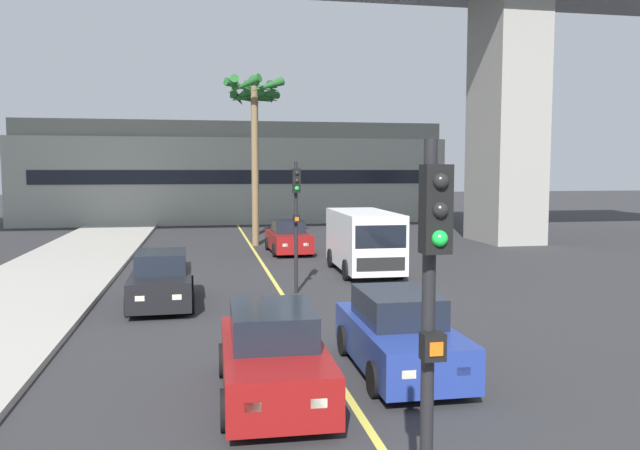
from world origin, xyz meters
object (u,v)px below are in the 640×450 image
car_queue_fourth (273,356)px  traffic_light_median_near (431,310)px  car_queue_third (162,281)px  palm_tree_near_median (255,117)px  traffic_light_median_far (296,209)px  palm_tree_mid_median (254,108)px  delivery_van (364,240)px  car_queue_second (288,238)px  car_queue_front (399,335)px

car_queue_fourth → traffic_light_median_near: size_ratio=0.98×
car_queue_third → traffic_light_median_near: 14.04m
palm_tree_near_median → traffic_light_median_far: bearing=-90.8°
palm_tree_near_median → palm_tree_mid_median: bearing=-95.2°
delivery_van → palm_tree_mid_median: size_ratio=0.60×
palm_tree_near_median → palm_tree_mid_median: size_ratio=1.00×
traffic_light_median_far → car_queue_third: bearing=-166.5°
car_queue_second → traffic_light_median_far: bearing=-96.2°
car_queue_third → traffic_light_median_far: size_ratio=0.98×
palm_tree_near_median → car_queue_front: bearing=-88.8°
palm_tree_mid_median → car_queue_front: bearing=-87.2°
car_queue_fourth → traffic_light_median_far: size_ratio=0.98×
car_queue_second → traffic_light_median_far: traffic_light_median_far is taller
traffic_light_median_far → palm_tree_near_median: 19.12m
traffic_light_median_near → traffic_light_median_far: same height
palm_tree_near_median → car_queue_second: bearing=-84.7°
palm_tree_near_median → car_queue_fourth: bearing=-94.2°
car_queue_third → traffic_light_median_far: traffic_light_median_far is taller
car_queue_second → car_queue_third: 12.08m
palm_tree_near_median → car_queue_third: bearing=-102.6°
traffic_light_median_far → car_queue_fourth: bearing=-101.0°
car_queue_fourth → delivery_van: (4.87, 12.60, 0.57)m
car_queue_third → palm_tree_near_median: (4.38, 19.60, 6.37)m
car_queue_third → car_queue_fourth: same height
car_queue_front → delivery_van: delivery_van is taller
car_queue_front → palm_tree_near_median: (-0.57, 26.69, 6.37)m
delivery_van → traffic_light_median_near: (-4.07, -18.08, 1.43)m
traffic_light_median_near → palm_tree_near_median: bearing=87.9°
delivery_van → traffic_light_median_far: traffic_light_median_far is taller
car_queue_front → traffic_light_median_near: size_ratio=0.98×
delivery_van → car_queue_fourth: bearing=-111.1°
car_queue_fourth → palm_tree_mid_median: 23.18m
traffic_light_median_near → palm_tree_near_median: size_ratio=0.48×
car_queue_front → car_queue_second: same height
delivery_van → traffic_light_median_near: traffic_light_median_near is taller
car_queue_fourth → palm_tree_mid_median: palm_tree_mid_median is taller
car_queue_third → palm_tree_mid_median: bearing=74.7°
traffic_light_median_far → palm_tree_near_median: bearing=89.2°
palm_tree_near_median → traffic_light_median_near: bearing=-92.1°
traffic_light_median_near → car_queue_second: bearing=85.3°
car_queue_second → traffic_light_median_near: 24.61m
car_queue_third → car_queue_second: bearing=64.6°
car_queue_front → traffic_light_median_far: bearing=95.8°
car_queue_front → palm_tree_mid_median: palm_tree_mid_median is taller
palm_tree_mid_median → delivery_van: bearing=-70.8°
car_queue_front → traffic_light_median_far: traffic_light_median_far is taller
car_queue_front → palm_tree_mid_median: 22.23m
car_queue_third → palm_tree_mid_median: size_ratio=0.47×
car_queue_third → traffic_light_median_far: bearing=13.5°
car_queue_third → palm_tree_mid_median: 16.02m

